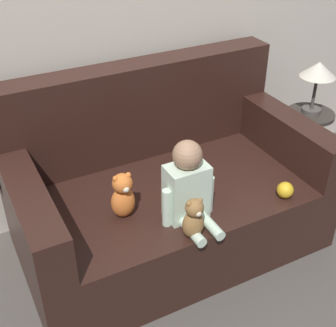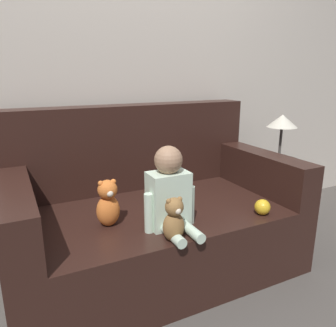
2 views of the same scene
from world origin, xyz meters
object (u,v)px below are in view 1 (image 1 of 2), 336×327
toy_ball (285,190)px  teddy_bear_brown (194,219)px  person_baby (188,187)px  couch (164,190)px  plush_toy_side (123,196)px  side_table (314,94)px

toy_ball → teddy_bear_brown: bearing=-175.5°
teddy_bear_brown → person_baby: bearing=70.9°
couch → plush_toy_side: size_ratio=6.62×
person_baby → plush_toy_side: (-0.28, 0.15, -0.06)m
plush_toy_side → side_table: (1.41, 0.25, 0.14)m
couch → toy_ball: bearing=-43.1°
toy_ball → plush_toy_side: bearing=163.0°
teddy_bear_brown → toy_ball: (0.58, 0.05, -0.06)m
person_baby → side_table: size_ratio=0.48×
plush_toy_side → side_table: 1.44m
plush_toy_side → side_table: size_ratio=0.28×
person_baby → teddy_bear_brown: bearing=-109.1°
side_table → plush_toy_side: bearing=-170.1°
plush_toy_side → toy_ball: plush_toy_side is taller
couch → toy_ball: (0.48, -0.45, 0.13)m
teddy_bear_brown → toy_ball: size_ratio=2.49×
couch → teddy_bear_brown: couch is taller
couch → toy_ball: 0.67m
teddy_bear_brown → toy_ball: teddy_bear_brown is taller
couch → plush_toy_side: bearing=-148.0°
couch → person_baby: bearing=-98.0°
couch → side_table: 1.14m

